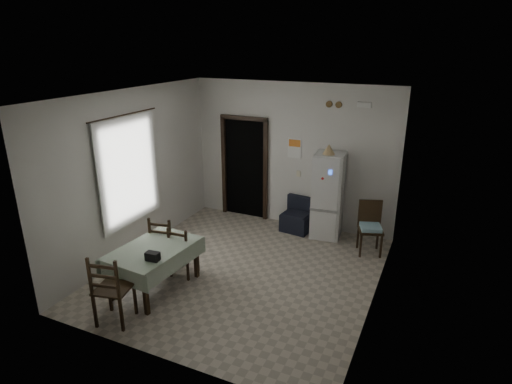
{
  "coord_description": "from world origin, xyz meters",
  "views": [
    {
      "loc": [
        2.78,
        -5.61,
        3.65
      ],
      "look_at": [
        0.0,
        0.5,
        1.25
      ],
      "focal_mm": 30.0,
      "sensor_mm": 36.0,
      "label": 1
    }
  ],
  "objects_px": {
    "corner_chair": "(370,229)",
    "dining_chair_far_left": "(166,242)",
    "fridge": "(328,196)",
    "dining_chair_near_head": "(113,287)",
    "dining_table": "(155,268)",
    "navy_seat": "(297,215)",
    "dining_chair_far_right": "(184,250)"
  },
  "relations": [
    {
      "from": "fridge",
      "to": "dining_table",
      "type": "height_order",
      "value": "fridge"
    },
    {
      "from": "dining_chair_far_right",
      "to": "dining_chair_far_left",
      "type": "bearing_deg",
      "value": -10.07
    },
    {
      "from": "dining_table",
      "to": "dining_chair_far_left",
      "type": "distance_m",
      "value": 0.66
    },
    {
      "from": "corner_chair",
      "to": "dining_chair_far_right",
      "type": "distance_m",
      "value": 3.29
    },
    {
      "from": "fridge",
      "to": "dining_chair_near_head",
      "type": "relative_size",
      "value": 1.6
    },
    {
      "from": "fridge",
      "to": "dining_table",
      "type": "xyz_separation_m",
      "value": [
        -1.88,
        -2.93,
        -0.49
      ]
    },
    {
      "from": "dining_table",
      "to": "dining_chair_far_right",
      "type": "height_order",
      "value": "dining_chair_far_right"
    },
    {
      "from": "dining_chair_near_head",
      "to": "fridge",
      "type": "bearing_deg",
      "value": -128.93
    },
    {
      "from": "fridge",
      "to": "dining_table",
      "type": "bearing_deg",
      "value": -128.35
    },
    {
      "from": "dining_chair_far_right",
      "to": "dining_chair_near_head",
      "type": "distance_m",
      "value": 1.45
    },
    {
      "from": "dining_chair_near_head",
      "to": "dining_chair_far_right",
      "type": "bearing_deg",
      "value": -108.93
    },
    {
      "from": "dining_chair_near_head",
      "to": "navy_seat",
      "type": "bearing_deg",
      "value": -121.13
    },
    {
      "from": "navy_seat",
      "to": "dining_table",
      "type": "bearing_deg",
      "value": -106.18
    },
    {
      "from": "dining_table",
      "to": "dining_chair_near_head",
      "type": "relative_size",
      "value": 1.29
    },
    {
      "from": "corner_chair",
      "to": "dining_chair_far_left",
      "type": "height_order",
      "value": "dining_chair_far_left"
    },
    {
      "from": "fridge",
      "to": "dining_chair_far_right",
      "type": "height_order",
      "value": "fridge"
    },
    {
      "from": "corner_chair",
      "to": "dining_chair_near_head",
      "type": "xyz_separation_m",
      "value": [
        -2.77,
        -3.44,
        0.05
      ]
    },
    {
      "from": "dining_chair_far_left",
      "to": "navy_seat",
      "type": "bearing_deg",
      "value": -133.04
    },
    {
      "from": "fridge",
      "to": "dining_table",
      "type": "relative_size",
      "value": 1.24
    },
    {
      "from": "fridge",
      "to": "corner_chair",
      "type": "distance_m",
      "value": 1.04
    },
    {
      "from": "corner_chair",
      "to": "dining_chair_far_left",
      "type": "xyz_separation_m",
      "value": [
        -3.01,
        -1.94,
        0.0
      ]
    },
    {
      "from": "fridge",
      "to": "dining_chair_far_right",
      "type": "bearing_deg",
      "value": -131.45
    },
    {
      "from": "dining_chair_far_left",
      "to": "dining_chair_far_right",
      "type": "distance_m",
      "value": 0.39
    },
    {
      "from": "dining_chair_far_left",
      "to": "dining_chair_near_head",
      "type": "distance_m",
      "value": 1.52
    },
    {
      "from": "corner_chair",
      "to": "dining_chair_far_right",
      "type": "xyz_separation_m",
      "value": [
        -2.62,
        -2.0,
        -0.04
      ]
    },
    {
      "from": "navy_seat",
      "to": "dining_chair_far_left",
      "type": "height_order",
      "value": "dining_chair_far_left"
    },
    {
      "from": "fridge",
      "to": "navy_seat",
      "type": "height_order",
      "value": "fridge"
    },
    {
      "from": "corner_chair",
      "to": "dining_chair_near_head",
      "type": "height_order",
      "value": "dining_chair_near_head"
    },
    {
      "from": "navy_seat",
      "to": "dining_chair_far_right",
      "type": "relative_size",
      "value": 0.77
    },
    {
      "from": "navy_seat",
      "to": "corner_chair",
      "type": "bearing_deg",
      "value": -6.95
    },
    {
      "from": "fridge",
      "to": "navy_seat",
      "type": "bearing_deg",
      "value": 174.37
    },
    {
      "from": "navy_seat",
      "to": "dining_chair_near_head",
      "type": "distance_m",
      "value": 4.03
    }
  ]
}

